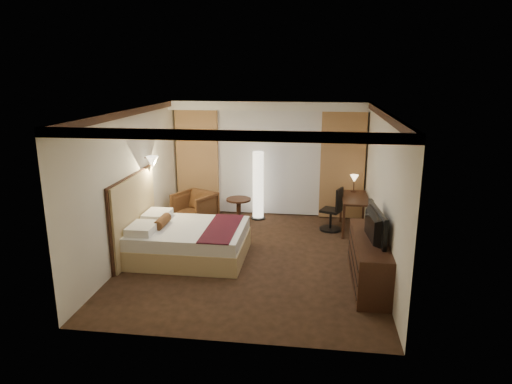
# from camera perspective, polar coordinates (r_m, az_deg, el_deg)

# --- Properties ---
(floor) EXTENTS (4.50, 5.50, 0.01)m
(floor) POSITION_cam_1_polar(r_m,az_deg,el_deg) (8.56, -0.36, -8.15)
(floor) COLOR black
(floor) RESTS_ON ground
(ceiling) EXTENTS (4.50, 5.50, 0.01)m
(ceiling) POSITION_cam_1_polar(r_m,az_deg,el_deg) (7.90, -0.39, 10.18)
(ceiling) COLOR white
(ceiling) RESTS_ON back_wall
(back_wall) EXTENTS (4.50, 0.02, 2.70)m
(back_wall) POSITION_cam_1_polar(r_m,az_deg,el_deg) (10.79, 1.66, 4.22)
(back_wall) COLOR beige
(back_wall) RESTS_ON floor
(left_wall) EXTENTS (0.02, 5.50, 2.70)m
(left_wall) POSITION_cam_1_polar(r_m,az_deg,el_deg) (8.72, -15.19, 1.10)
(left_wall) COLOR beige
(left_wall) RESTS_ON floor
(right_wall) EXTENTS (0.02, 5.50, 2.70)m
(right_wall) POSITION_cam_1_polar(r_m,az_deg,el_deg) (8.13, 15.53, 0.10)
(right_wall) COLOR beige
(right_wall) RESTS_ON floor
(crown_molding) EXTENTS (4.50, 5.50, 0.12)m
(crown_molding) POSITION_cam_1_polar(r_m,az_deg,el_deg) (7.90, -0.39, 9.74)
(crown_molding) COLOR black
(crown_molding) RESTS_ON ceiling
(soffit) EXTENTS (4.50, 0.50, 0.20)m
(soffit) POSITION_cam_1_polar(r_m,az_deg,el_deg) (10.38, 1.57, 10.76)
(soffit) COLOR white
(soffit) RESTS_ON ceiling
(curtain_sheer) EXTENTS (2.48, 0.04, 2.45)m
(curtain_sheer) POSITION_cam_1_polar(r_m,az_deg,el_deg) (10.73, 1.61, 3.61)
(curtain_sheer) COLOR silver
(curtain_sheer) RESTS_ON back_wall
(curtain_left_drape) EXTENTS (1.00, 0.14, 2.45)m
(curtain_left_drape) POSITION_cam_1_polar(r_m,az_deg,el_deg) (10.98, -7.30, 3.76)
(curtain_left_drape) COLOR #A7794C
(curtain_left_drape) RESTS_ON back_wall
(curtain_right_drape) EXTENTS (1.00, 0.14, 2.45)m
(curtain_right_drape) POSITION_cam_1_polar(r_m,az_deg,el_deg) (10.63, 10.74, 3.25)
(curtain_right_drape) COLOR #A7794C
(curtain_right_drape) RESTS_ON back_wall
(wall_sconce) EXTENTS (0.24, 0.24, 0.24)m
(wall_sconce) POSITION_cam_1_polar(r_m,az_deg,el_deg) (9.20, -12.81, 3.69)
(wall_sconce) COLOR white
(wall_sconce) RESTS_ON left_wall
(bed) EXTENTS (2.05, 1.60, 0.60)m
(bed) POSITION_cam_1_polar(r_m,az_deg,el_deg) (8.55, -8.30, -6.17)
(bed) COLOR white
(bed) RESTS_ON floor
(headboard) EXTENTS (0.12, 1.90, 1.50)m
(headboard) POSITION_cam_1_polar(r_m,az_deg,el_deg) (8.73, -14.96, -2.94)
(headboard) COLOR tan
(headboard) RESTS_ON floor
(armchair) EXTENTS (1.03, 1.01, 0.81)m
(armchair) POSITION_cam_1_polar(r_m,az_deg,el_deg) (10.30, -7.66, -1.84)
(armchair) COLOR #482E15
(armchair) RESTS_ON floor
(side_table) EXTENTS (0.55, 0.55, 0.61)m
(side_table) POSITION_cam_1_polar(r_m,az_deg,el_deg) (10.21, -2.17, -2.47)
(side_table) COLOR black
(side_table) RESTS_ON floor
(floor_lamp) EXTENTS (0.34, 0.34, 1.59)m
(floor_lamp) POSITION_cam_1_polar(r_m,az_deg,el_deg) (10.49, 0.27, 0.82)
(floor_lamp) COLOR white
(floor_lamp) RESTS_ON floor
(desk) EXTENTS (0.55, 1.19, 0.75)m
(desk) POSITION_cam_1_polar(r_m,az_deg,el_deg) (10.05, 12.16, -2.67)
(desk) COLOR black
(desk) RESTS_ON floor
(desk_lamp) EXTENTS (0.18, 0.18, 0.34)m
(desk_lamp) POSITION_cam_1_polar(r_m,az_deg,el_deg) (10.33, 12.14, 0.96)
(desk_lamp) COLOR #FFD899
(desk_lamp) RESTS_ON desk
(office_chair) EXTENTS (0.60, 0.60, 0.96)m
(office_chair) POSITION_cam_1_polar(r_m,az_deg,el_deg) (9.94, 9.35, -2.09)
(office_chair) COLOR black
(office_chair) RESTS_ON floor
(dresser) EXTENTS (0.50, 1.98, 0.77)m
(dresser) POSITION_cam_1_polar(r_m,az_deg,el_deg) (7.67, 13.92, -8.30)
(dresser) COLOR black
(dresser) RESTS_ON floor
(television) EXTENTS (0.78, 1.22, 0.15)m
(television) POSITION_cam_1_polar(r_m,az_deg,el_deg) (7.42, 14.03, -3.20)
(television) COLOR black
(television) RESTS_ON dresser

